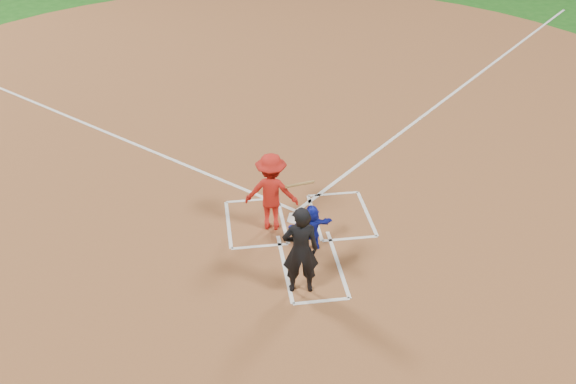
{
  "coord_description": "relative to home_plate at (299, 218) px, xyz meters",
  "views": [
    {
      "loc": [
        -1.92,
        -11.83,
        8.25
      ],
      "look_at": [
        -0.3,
        -0.4,
        1.0
      ],
      "focal_mm": 40.0,
      "sensor_mm": 36.0,
      "label": 1
    }
  ],
  "objects": [
    {
      "name": "home_plate",
      "position": [
        0.0,
        0.0,
        0.0
      ],
      "size": [
        0.6,
        0.6,
        0.02
      ],
      "primitive_type": "cylinder",
      "rotation": [
        0.0,
        0.0,
        3.14
      ],
      "color": "white",
      "rests_on": "home_plate_dirt"
    },
    {
      "name": "catcher",
      "position": [
        0.1,
        -1.12,
        0.52
      ],
      "size": [
        1.01,
        0.46,
        1.05
      ],
      "primitive_type": "imported",
      "rotation": [
        0.0,
        0.0,
        3.3
      ],
      "color": "#1622B6",
      "rests_on": "home_plate_dirt"
    },
    {
      "name": "batter_at_plate",
      "position": [
        -0.63,
        -0.21,
        0.89
      ],
      "size": [
        1.6,
        0.91,
        1.8
      ],
      "color": "red",
      "rests_on": "home_plate_dirt"
    },
    {
      "name": "ground",
      "position": [
        0.0,
        0.0,
        -0.02
      ],
      "size": [
        120.0,
        120.0,
        0.0
      ],
      "primitive_type": "plane",
      "color": "#175014",
      "rests_on": "ground"
    },
    {
      "name": "chalk_markings",
      "position": [
        0.0,
        5.29,
        -0.01
      ],
      "size": [
        28.35,
        17.32,
        0.01
      ],
      "color": "white",
      "rests_on": "home_plate_dirt"
    },
    {
      "name": "umpire",
      "position": [
        -0.35,
        -2.39,
        0.94
      ],
      "size": [
        0.72,
        0.5,
        1.89
      ],
      "primitive_type": "imported",
      "rotation": [
        0.0,
        0.0,
        3.07
      ],
      "color": "black",
      "rests_on": "home_plate_dirt"
    },
    {
      "name": "home_plate_dirt",
      "position": [
        0.0,
        6.0,
        -0.01
      ],
      "size": [
        28.0,
        28.0,
        0.01
      ],
      "primitive_type": "cylinder",
      "color": "brown",
      "rests_on": "ground"
    }
  ]
}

